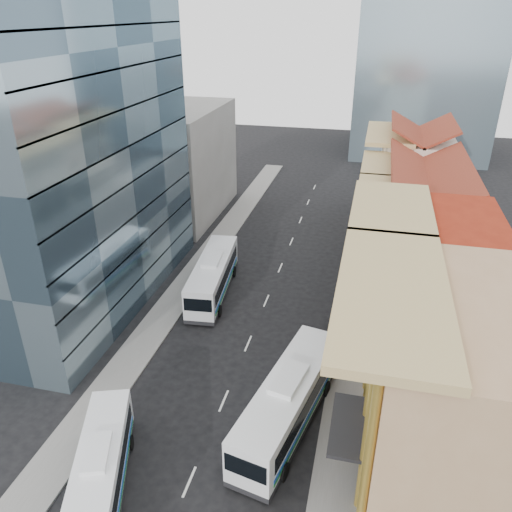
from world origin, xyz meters
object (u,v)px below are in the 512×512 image
(shophouse_tan, at_px, (449,397))
(bus_left_far, at_px, (213,275))
(office_tower, at_px, (64,142))
(sedan_right, at_px, (267,448))
(bus_left_near, at_px, (100,472))
(bus_right, at_px, (288,400))

(shophouse_tan, height_order, bus_left_far, shophouse_tan)
(office_tower, bearing_deg, shophouse_tan, -24.30)
(shophouse_tan, distance_m, sedan_right, 11.32)
(shophouse_tan, relative_size, sedan_right, 3.36)
(shophouse_tan, xyz_separation_m, sedan_right, (-9.95, -1.05, -5.31))
(bus_left_far, bearing_deg, shophouse_tan, -47.45)
(shophouse_tan, bearing_deg, bus_left_near, -162.55)
(bus_left_near, relative_size, sedan_right, 2.52)
(shophouse_tan, xyz_separation_m, office_tower, (-31.00, 14.00, 9.00))
(office_tower, relative_size, sedan_right, 7.20)
(office_tower, height_order, bus_left_near, office_tower)
(shophouse_tan, xyz_separation_m, bus_left_far, (-19.37, 17.24, -4.05))
(shophouse_tan, relative_size, bus_right, 1.10)
(shophouse_tan, bearing_deg, bus_left_far, 138.32)
(office_tower, distance_m, sedan_right, 29.57)
(office_tower, height_order, bus_right, office_tower)
(shophouse_tan, distance_m, office_tower, 35.19)
(office_tower, xyz_separation_m, sedan_right, (21.05, -15.05, -14.31))
(bus_left_near, bearing_deg, shophouse_tan, -2.47)
(bus_left_far, bearing_deg, office_tower, -170.19)
(sedan_right, bearing_deg, bus_left_near, -140.72)
(bus_left_near, distance_m, sedan_right, 9.87)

